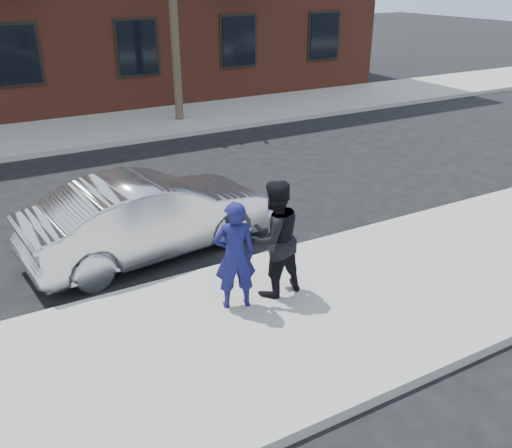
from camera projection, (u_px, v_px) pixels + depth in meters
ground at (171, 354)px, 6.96m from camera, size 100.00×100.00×0.00m
near_sidewalk at (178, 360)px, 6.73m from camera, size 50.00×3.50×0.15m
near_curb at (134, 293)px, 8.16m from camera, size 50.00×0.10×0.15m
far_sidewalk at (33, 138)px, 15.86m from camera, size 50.00×3.50×0.15m
far_curb at (44, 154)px, 14.43m from camera, size 50.00×0.10×0.15m
silver_sedan at (150, 216)px, 9.22m from camera, size 4.40×2.01×1.40m
man_hoodie at (235, 255)px, 7.39m from camera, size 0.67×0.56×1.59m
man_peacoat at (274, 239)px, 7.68m from camera, size 0.90×0.73×1.75m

